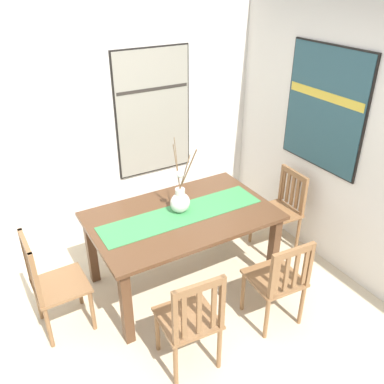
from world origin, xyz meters
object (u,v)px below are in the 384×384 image
Objects in this scene: centerpiece_vase at (180,200)px; chair_3 at (52,283)px; painting_on_back_wall at (153,113)px; painting_on_side_wall at (325,109)px; chair_2 at (281,208)px; chair_0 at (191,320)px; chair_1 at (279,280)px; dining_table at (182,224)px.

chair_3 is (-1.21, -0.04, -0.40)m from centerpiece_vase.
painting_on_back_wall is 1.74m from painting_on_side_wall.
centerpiece_vase is at bearing 2.06° from chair_3.
chair_2 is 0.65× the size of painting_on_back_wall.
chair_0 is 1.84m from chair_2.
chair_0 reaches higher than chair_1.
painting_on_back_wall is at bearing 36.53° from chair_3.
dining_table is 1.21m from chair_2.
chair_2 is at bearing -0.32° from chair_3.
chair_2 is at bearing -49.46° from painting_on_back_wall.
chair_3 reaches higher than chair_1.
chair_1 reaches higher than dining_table.
chair_1 is 0.64× the size of painting_on_back_wall.
chair_0 is 1.06× the size of chair_1.
chair_3 is at bearing 151.99° from chair_1.
painting_on_back_wall reaches higher than chair_1.
chair_1 is 1.66m from painting_on_side_wall.
chair_1 is 2.16m from painting_on_back_wall.
chair_3 is (-2.40, 0.01, 0.02)m from chair_2.
chair_0 is 0.97× the size of chair_3.
dining_table is 1.72m from painting_on_side_wall.
painting_on_back_wall is (-0.94, 1.10, 0.90)m from chair_2.
centerpiece_vase is at bearing 171.97° from painting_on_side_wall.
centerpiece_vase is 0.62× the size of painting_on_side_wall.
chair_2 is 0.76× the size of painting_on_side_wall.
dining_table is at bearing 173.71° from painting_on_side_wall.
dining_table is 1.01m from chair_0.
dining_table is 1.81× the size of chair_0.
chair_1 is at bearing -28.01° from chair_3.
chair_2 is at bearing 150.26° from painting_on_side_wall.
centerpiece_vase is 0.82× the size of chair_2.
painting_on_side_wall is (1.44, -0.20, 0.67)m from centerpiece_vase.
painting_on_side_wall reaches higher than chair_2.
dining_table is at bearing -99.94° from centerpiece_vase.
chair_2 is 1.13m from painting_on_side_wall.
painting_on_back_wall is at bearing 71.00° from chair_0.
chair_0 is at bearing -115.42° from dining_table.
painting_on_side_wall reaches higher than centerpiece_vase.
centerpiece_vase is 1.17m from painting_on_back_wall.
centerpiece_vase is at bearing 114.75° from chair_1.
chair_1 is (0.43, -0.87, -0.19)m from dining_table.
chair_1 is (0.42, -0.91, -0.43)m from centerpiece_vase.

